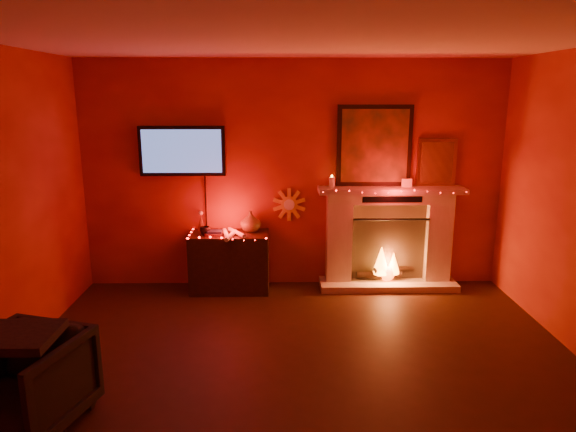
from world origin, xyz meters
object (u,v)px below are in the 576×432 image
tv (182,151)px  armchair (24,383)px  fireplace (388,228)px  console_table (230,259)px  sunburst_clock (289,205)px

tv → armchair: 3.14m
fireplace → armchair: (-3.09, -2.72, -0.38)m
fireplace → console_table: (-1.89, -0.13, -0.34)m
tv → armchair: tv is taller
fireplace → sunburst_clock: (-1.19, 0.09, 0.28)m
console_table → armchair: (-1.20, -2.59, -0.04)m
sunburst_clock → armchair: 3.45m
sunburst_clock → armchair: (-1.90, -2.81, -0.66)m
sunburst_clock → tv: bearing=-178.8°
armchair → fireplace: bearing=58.1°
console_table → armchair: 2.85m
fireplace → tv: fireplace is taller
tv → console_table: size_ratio=1.30×
armchair → sunburst_clock: bearing=72.7°
fireplace → console_table: size_ratio=2.29×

